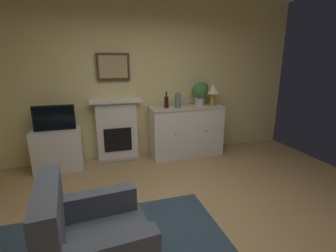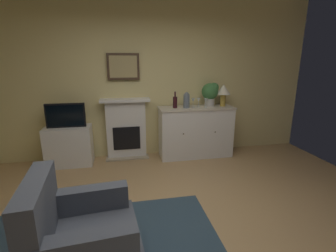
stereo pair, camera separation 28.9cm
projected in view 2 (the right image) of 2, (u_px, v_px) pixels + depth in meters
ground_plane at (175, 236)px, 2.60m from camera, size 6.15×4.73×0.10m
wall_rear at (147, 79)px, 4.42m from camera, size 6.15×0.06×2.86m
fireplace_unit at (126, 129)px, 4.45m from camera, size 0.87×0.30×1.10m
framed_picture at (123, 67)px, 4.21m from camera, size 0.55×0.04×0.45m
sideboard_cabinet at (196, 132)px, 4.54m from camera, size 1.36×0.49×0.93m
table_lamp at (223, 91)px, 4.44m from camera, size 0.26×0.26×0.40m
wine_bottle at (175, 102)px, 4.30m from camera, size 0.08×0.08×0.29m
wine_glass_left at (193, 101)px, 4.36m from camera, size 0.07×0.07×0.16m
wine_glass_center at (199, 100)px, 4.41m from camera, size 0.07×0.07×0.16m
wine_glass_right at (206, 101)px, 4.36m from camera, size 0.07×0.07×0.16m
vase_decorative at (187, 100)px, 4.30m from camera, size 0.11×0.11×0.28m
tv_cabinet at (69, 146)px, 4.18m from camera, size 0.75×0.42×0.68m
tv_set at (66, 115)px, 4.01m from camera, size 0.62×0.07×0.40m
potted_plant_small at (210, 92)px, 4.45m from camera, size 0.30×0.30×0.43m
armchair at (79, 238)px, 1.95m from camera, size 0.87×0.84×0.92m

